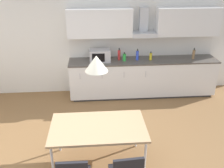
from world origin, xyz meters
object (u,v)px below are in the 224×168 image
Objects in this scene: bottle_brown at (194,54)px; bottle_yellow at (151,56)px; pendant_lamp at (96,63)px; microwave at (100,55)px; bottle_green at (124,57)px; bottle_red at (119,55)px; dining_table at (98,129)px; bottle_blue at (137,55)px.

bottle_brown reaches higher than bottle_yellow.
bottle_yellow is 2.82m from pendant_lamp.
bottle_green is (0.58, -0.03, -0.05)m from microwave.
bottle_green is 2.57m from pendant_lamp.
bottle_yellow is at bearing 1.32° from bottle_green.
bottle_yellow is 0.70× the size of bottle_red.
pendant_lamp is at bearing -103.32° from bottle_red.
bottle_yellow is (-1.05, 0.01, -0.03)m from bottle_brown.
dining_table is at bearing -106.41° from bottle_green.
bottle_brown is at bearing -2.21° from bottle_red.
dining_table is at bearing -103.32° from bottle_red.
bottle_green is at bearing -33.46° from bottle_red.
microwave is 2.36× the size of bottle_yellow.
microwave is at bearing -174.26° from bottle_red.
microwave reaches higher than dining_table.
bottle_brown is 1.33× the size of bottle_yellow.
bottle_green reaches higher than bottle_yellow.
bottle_green is (-0.63, -0.01, 0.00)m from bottle_yellow.
bottle_green is 0.14× the size of dining_table.
bottle_brown reaches higher than bottle_green.
bottle_green is at bearing -179.70° from bottle_brown.
bottle_blue is at bearing 67.21° from dining_table.
bottle_red is at bearing 146.54° from bottle_green.
microwave is 2.49m from pendant_lamp.
bottle_red is (-0.12, 0.08, 0.03)m from bottle_green.
microwave reaches higher than bottle_blue.
dining_table is (-0.70, -2.36, -0.32)m from bottle_green.
bottle_green is 2.48m from dining_table.
bottle_blue is 0.85× the size of pendant_lamp.
bottle_red reaches higher than dining_table.
bottle_yellow is at bearing 179.67° from bottle_brown.
dining_table is 4.57× the size of pendant_lamp.
bottle_brown is 3.43m from pendant_lamp.
pendant_lamp is at bearing -135.03° from bottle_brown.
microwave is 1.21m from bottle_yellow.
bottle_green is at bearing -178.68° from bottle_yellow.
bottle_blue is at bearing 7.35° from bottle_green.
bottle_brown is at bearing 44.97° from dining_table.
microwave is at bearing 87.13° from pendant_lamp.
microwave reaches higher than bottle_yellow.
bottle_blue reaches higher than bottle_yellow.
bottle_green is at bearing -3.16° from microwave.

